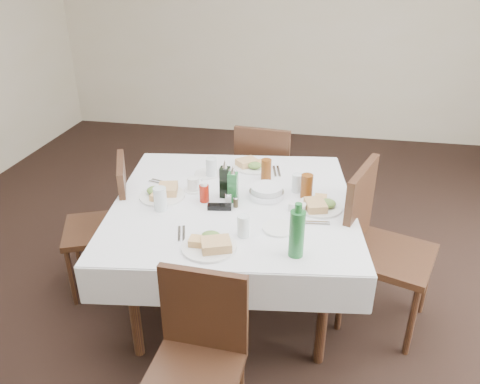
{
  "coord_description": "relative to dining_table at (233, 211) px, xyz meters",
  "views": [
    {
      "loc": [
        0.38,
        -2.37,
        2.11
      ],
      "look_at": [
        -0.09,
        0.16,
        0.8
      ],
      "focal_mm": 35.0,
      "sensor_mm": 36.0,
      "label": 1
    }
  ],
  "objects": [
    {
      "name": "oil_cruet_green",
      "position": [
        -0.0,
        -0.01,
        0.18
      ],
      "size": [
        0.06,
        0.06,
        0.24
      ],
      "color": "#236931",
      "rests_on": "dining_table"
    },
    {
      "name": "water_w",
      "position": [
        -0.4,
        -0.19,
        0.14
      ],
      "size": [
        0.08,
        0.08,
        0.14
      ],
      "color": "silver",
      "rests_on": "dining_table"
    },
    {
      "name": "meal_east",
      "position": [
        0.52,
        -0.01,
        0.1
      ],
      "size": [
        0.27,
        0.27,
        0.06
      ],
      "color": "white",
      "rests_on": "dining_table"
    },
    {
      "name": "sunglasses",
      "position": [
        -0.06,
        -0.12,
        0.09
      ],
      "size": [
        0.15,
        0.07,
        0.03
      ],
      "color": "black",
      "rests_on": "dining_table"
    },
    {
      "name": "water_s",
      "position": [
        0.13,
        -0.39,
        0.13
      ],
      "size": [
        0.07,
        0.07,
        0.12
      ],
      "color": "silver",
      "rests_on": "dining_table"
    },
    {
      "name": "side_plate_a",
      "position": [
        -0.25,
        0.34,
        0.08
      ],
      "size": [
        0.17,
        0.17,
        0.01
      ],
      "color": "white",
      "rests_on": "dining_table"
    },
    {
      "name": "chair_south",
      "position": [
        0.03,
        -0.98,
        -0.19
      ],
      "size": [
        0.43,
        0.43,
        0.87
      ],
      "color": "black",
      "rests_on": "ground"
    },
    {
      "name": "side_plate_b",
      "position": [
        0.31,
        -0.29,
        0.08
      ],
      "size": [
        0.18,
        0.18,
        0.01
      ],
      "color": "white",
      "rests_on": "dining_table"
    },
    {
      "name": "cutlery_s",
      "position": [
        -0.2,
        -0.43,
        0.08
      ],
      "size": [
        0.08,
        0.16,
        0.01
      ],
      "color": "silver",
      "rests_on": "dining_table"
    },
    {
      "name": "pepper_shaker",
      "position": [
        0.03,
        -0.08,
        0.11
      ],
      "size": [
        0.03,
        0.03,
        0.07
      ],
      "color": "#3C311E",
      "rests_on": "dining_table"
    },
    {
      "name": "meal_south",
      "position": [
        -0.01,
        -0.53,
        0.1
      ],
      "size": [
        0.29,
        0.29,
        0.06
      ],
      "color": "white",
      "rests_on": "dining_table"
    },
    {
      "name": "salt_shaker",
      "position": [
        -0.02,
        -0.07,
        0.11
      ],
      "size": [
        0.04,
        0.04,
        0.08
      ],
      "color": "white",
      "rests_on": "dining_table"
    },
    {
      "name": "meal_west",
      "position": [
        -0.45,
        -0.03,
        0.1
      ],
      "size": [
        0.28,
        0.28,
        0.06
      ],
      "color": "white",
      "rests_on": "dining_table"
    },
    {
      "name": "iced_tea_a",
      "position": [
        0.16,
        0.33,
        0.14
      ],
      "size": [
        0.07,
        0.07,
        0.14
      ],
      "color": "brown",
      "rests_on": "dining_table"
    },
    {
      "name": "meal_north",
      "position": [
        0.03,
        0.51,
        0.1
      ],
      "size": [
        0.27,
        0.27,
        0.06
      ],
      "color": "white",
      "rests_on": "dining_table"
    },
    {
      "name": "chair_east",
      "position": [
        0.87,
        -0.0,
        -0.1
      ],
      "size": [
        0.62,
        0.62,
        1.03
      ],
      "color": "black",
      "rests_on": "ground"
    },
    {
      "name": "water_e",
      "position": [
        0.37,
        0.19,
        0.13
      ],
      "size": [
        0.06,
        0.06,
        0.12
      ],
      "color": "silver",
      "rests_on": "dining_table"
    },
    {
      "name": "iced_tea_b",
      "position": [
        0.44,
        0.12,
        0.15
      ],
      "size": [
        0.07,
        0.07,
        0.15
      ],
      "color": "brown",
      "rests_on": "dining_table"
    },
    {
      "name": "ketchup_bottle",
      "position": [
        -0.17,
        -0.04,
        0.13
      ],
      "size": [
        0.06,
        0.06,
        0.13
      ],
      "color": "#9B180B",
      "rests_on": "dining_table"
    },
    {
      "name": "chair_north",
      "position": [
        0.06,
        0.97,
        -0.16
      ],
      "size": [
        0.48,
        0.48,
        0.93
      ],
      "color": "black",
      "rests_on": "ground"
    },
    {
      "name": "ground_plane",
      "position": [
        0.12,
        -0.12,
        -0.69
      ],
      "size": [
        7.0,
        7.0,
        0.0
      ],
      "primitive_type": "plane",
      "color": "black"
    },
    {
      "name": "room_shell",
      "position": [
        0.12,
        -0.12,
        1.02
      ],
      "size": [
        6.04,
        7.04,
        2.8
      ],
      "color": "beige",
      "rests_on": "ground"
    },
    {
      "name": "green_bottle",
      "position": [
        0.42,
        -0.52,
        0.2
      ],
      "size": [
        0.08,
        0.08,
        0.29
      ],
      "color": "#236931",
      "rests_on": "dining_table"
    },
    {
      "name": "sugar_caddy",
      "position": [
        0.4,
        -0.06,
        0.1
      ],
      "size": [
        0.11,
        0.07,
        0.05
      ],
      "color": "white",
      "rests_on": "dining_table"
    },
    {
      "name": "oil_cruet_dark",
      "position": [
        -0.06,
        0.04,
        0.18
      ],
      "size": [
        0.06,
        0.06,
        0.25
      ],
      "color": "black",
      "rests_on": "dining_table"
    },
    {
      "name": "bread_basket",
      "position": [
        0.19,
        0.08,
        0.11
      ],
      "size": [
        0.22,
        0.22,
        0.07
      ],
      "color": "silver",
      "rests_on": "dining_table"
    },
    {
      "name": "coffee_mug",
      "position": [
        -0.28,
        0.09,
        0.11
      ],
      "size": [
        0.12,
        0.12,
        0.09
      ],
      "color": "white",
      "rests_on": "dining_table"
    },
    {
      "name": "cutlery_n",
      "position": [
        0.21,
        0.47,
        0.08
      ],
      "size": [
        0.08,
        0.19,
        0.01
      ],
      "color": "silver",
      "rests_on": "dining_table"
    },
    {
      "name": "cutlery_e",
      "position": [
        0.51,
        -0.19,
        0.08
      ],
      "size": [
        0.17,
        0.06,
        0.01
      ],
      "color": "silver",
      "rests_on": "dining_table"
    },
    {
      "name": "chair_west",
      "position": [
        -0.85,
        0.03,
        -0.16
      ],
      "size": [
        0.58,
        0.58,
        0.93
      ],
      "color": "black",
      "rests_on": "ground"
    },
    {
      "name": "water_n",
      "position": [
        -0.21,
        0.31,
        0.14
      ],
      "size": [
        0.07,
        0.07,
        0.14
      ],
      "color": "silver",
      "rests_on": "dining_table"
    },
    {
      "name": "cutlery_w",
      "position": [
        -0.51,
        0.14,
        0.08
      ],
      "size": [
        0.2,
        0.1,
        0.01
      ],
      "color": "silver",
      "rests_on": "dining_table"
    },
    {
      "name": "dining_table",
      "position": [
        0.0,
        0.0,
        0.0
      ],
      "size": [
        1.63,
        1.63,
        0.76
      ],
      "color": "black",
      "rests_on": "ground"
    }
  ]
}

